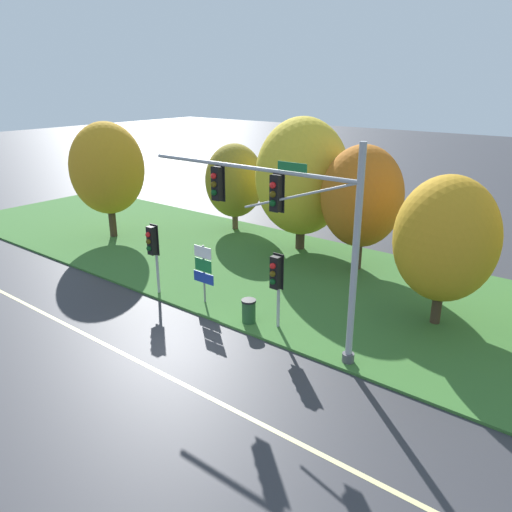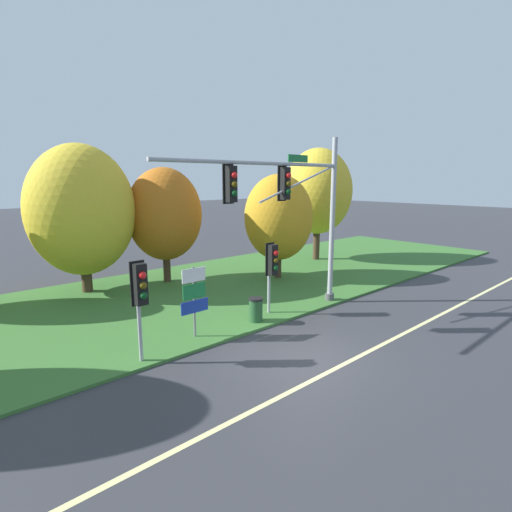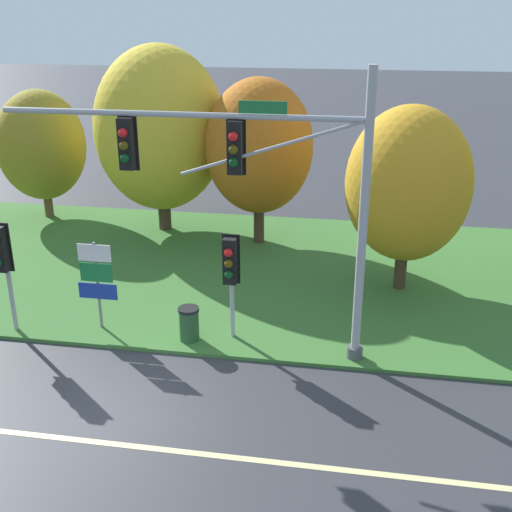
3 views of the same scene
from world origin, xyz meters
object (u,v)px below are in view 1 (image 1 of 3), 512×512
at_px(tree_left_of_mast, 235,181).
at_px(trash_bin, 249,311).
at_px(route_sign_post, 203,268).
at_px(pedestrian_signal_near_kerb, 153,245).
at_px(tree_behind_signpost, 302,177).
at_px(tree_tall_centre, 446,239).
at_px(tree_mid_verge, 362,197).
at_px(tree_nearest_road, 107,169).
at_px(traffic_signal_mast, 290,217).
at_px(pedestrian_signal_further_along, 276,276).

bearing_deg(tree_left_of_mast, trash_bin, -47.28).
bearing_deg(route_sign_post, tree_left_of_mast, 123.61).
height_order(pedestrian_signal_near_kerb, tree_behind_signpost, tree_behind_signpost).
relative_size(tree_left_of_mast, tree_tall_centre, 0.92).
height_order(tree_mid_verge, trash_bin, tree_mid_verge).
height_order(tree_left_of_mast, tree_mid_verge, tree_mid_verge).
relative_size(route_sign_post, trash_bin, 2.68).
bearing_deg(tree_nearest_road, traffic_signal_mast, -14.31).
relative_size(pedestrian_signal_near_kerb, tree_left_of_mast, 0.59).
distance_m(pedestrian_signal_near_kerb, route_sign_post, 2.47).
bearing_deg(pedestrian_signal_further_along, trash_bin, -167.70).
height_order(route_sign_post, tree_nearest_road, tree_nearest_road).
xyz_separation_m(route_sign_post, tree_tall_centre, (8.22, 4.12, 1.82)).
bearing_deg(traffic_signal_mast, pedestrian_signal_further_along, 152.67).
xyz_separation_m(pedestrian_signal_further_along, tree_left_of_mast, (-9.70, 9.09, 0.91)).
xyz_separation_m(traffic_signal_mast, pedestrian_signal_near_kerb, (-6.77, -0.20, -2.28)).
distance_m(tree_left_of_mast, tree_tall_centre, 15.08).
bearing_deg(pedestrian_signal_further_along, tree_nearest_road, 166.50).
bearing_deg(pedestrian_signal_near_kerb, tree_tall_centre, 24.52).
bearing_deg(route_sign_post, pedestrian_signal_near_kerb, -163.69).
height_order(route_sign_post, tree_tall_centre, tree_tall_centre).
bearing_deg(tree_mid_verge, tree_tall_centre, -33.70).
distance_m(tree_mid_verge, trash_bin, 8.39).
bearing_deg(tree_nearest_road, tree_mid_verge, 16.38).
distance_m(route_sign_post, trash_bin, 2.81).
bearing_deg(traffic_signal_mast, pedestrian_signal_near_kerb, -178.28).
xyz_separation_m(route_sign_post, tree_mid_verge, (3.18, 7.49, 2.07)).
distance_m(pedestrian_signal_further_along, tree_tall_centre, 6.28).
bearing_deg(trash_bin, traffic_signal_mast, -5.60).
bearing_deg(tree_tall_centre, tree_behind_signpost, 154.82).
bearing_deg(tree_behind_signpost, route_sign_post, -84.94).
height_order(tree_left_of_mast, tree_behind_signpost, tree_behind_signpost).
xyz_separation_m(pedestrian_signal_near_kerb, pedestrian_signal_further_along, (5.95, 0.63, -0.15)).
bearing_deg(tree_tall_centre, tree_nearest_road, -177.85).
bearing_deg(tree_mid_verge, tree_nearest_road, -163.62).
relative_size(traffic_signal_mast, tree_behind_signpost, 1.26).
distance_m(pedestrian_signal_further_along, route_sign_post, 3.73).
distance_m(pedestrian_signal_further_along, tree_mid_verge, 7.69).
xyz_separation_m(pedestrian_signal_further_along, tree_mid_verge, (-0.51, 7.52, 1.51)).
distance_m(pedestrian_signal_further_along, tree_nearest_road, 14.90).
bearing_deg(pedestrian_signal_further_along, pedestrian_signal_near_kerb, -173.98).
bearing_deg(route_sign_post, tree_mid_verge, 67.02).
relative_size(tree_nearest_road, tree_tall_centre, 1.16).
height_order(tree_nearest_road, tree_tall_centre, tree_nearest_road).
xyz_separation_m(pedestrian_signal_near_kerb, tree_nearest_road, (-8.42, 4.08, 1.76)).
bearing_deg(pedestrian_signal_near_kerb, trash_bin, 4.59).
relative_size(tree_nearest_road, tree_mid_verge, 1.10).
bearing_deg(tree_mid_verge, trash_bin, -94.28).
bearing_deg(tree_left_of_mast, traffic_signal_mast, -42.12).
height_order(route_sign_post, tree_left_of_mast, tree_left_of_mast).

